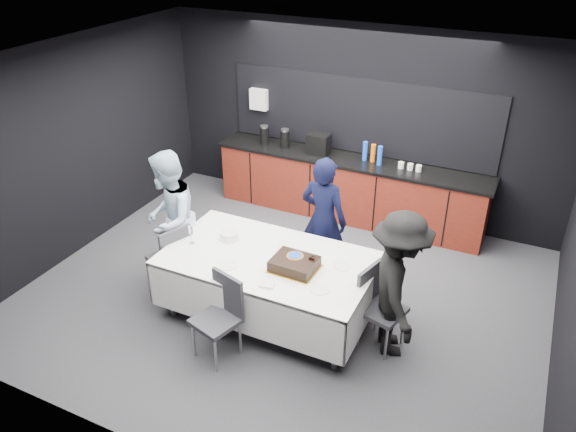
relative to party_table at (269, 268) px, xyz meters
The scene contains 18 objects.
ground 0.76m from the party_table, 90.00° to the left, with size 6.00×6.00×0.00m, color #3F3F44.
room_shell 1.28m from the party_table, 90.00° to the left, with size 6.04×5.04×2.82m.
kitchenette 2.62m from the party_table, 90.35° to the left, with size 4.10×0.64×2.05m.
party_table is the anchor object (origin of this frame).
cake_assembly 0.41m from the party_table, 12.50° to the right, with size 0.51×0.42×0.16m.
plate_stack 0.63m from the party_table, 165.72° to the left, with size 0.21×0.21×0.10m, color white.
loose_plate_near 0.48m from the party_table, 133.67° to the right, with size 0.20×0.20×0.01m, color white.
loose_plate_right_a 0.82m from the party_table, 13.63° to the left, with size 0.21×0.21×0.01m, color white.
loose_plate_right_b 0.80m from the party_table, 21.67° to the right, with size 0.22×0.22×0.01m, color white.
loose_plate_far 0.33m from the party_table, 77.47° to the left, with size 0.20×0.20×0.01m, color white.
fork_pile 0.55m from the party_table, 65.01° to the right, with size 0.15×0.09×0.02m, color white.
champagne_flute 0.98m from the party_table, behind, with size 0.06×0.06×0.22m.
chair_left 1.24m from the party_table, behind, with size 0.54×0.54×0.92m.
chair_right 1.24m from the party_table, ahead, with size 0.51×0.51×0.92m.
chair_near 0.79m from the party_table, 101.79° to the right, with size 0.52×0.52×0.92m.
person_center 1.01m from the party_table, 74.88° to the left, with size 0.60×0.39×1.65m, color black.
person_left 1.42m from the party_table, behind, with size 0.84×0.65×1.72m, color #ABC5D8.
person_right 1.45m from the party_table, ahead, with size 1.05×0.61×1.63m, color black.
Camera 1 is at (2.41, -4.96, 4.18)m, focal length 35.00 mm.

